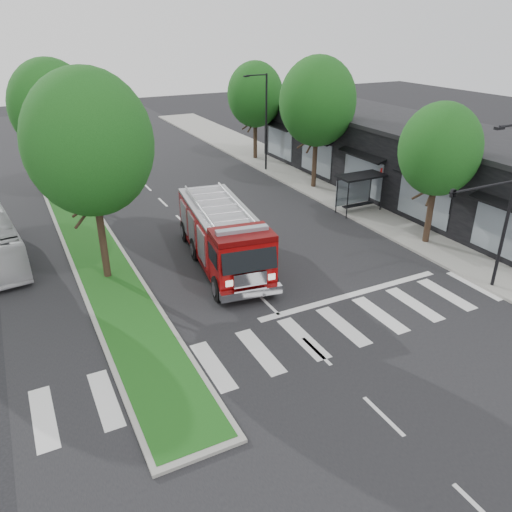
{
  "coord_description": "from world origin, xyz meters",
  "views": [
    {
      "loc": [
        -9.46,
        -17.32,
        11.8
      ],
      "look_at": [
        0.14,
        1.53,
        1.8
      ],
      "focal_mm": 35.0,
      "sensor_mm": 36.0,
      "label": 1
    }
  ],
  "objects": [
    {
      "name": "streetlight_right_near",
      "position": [
        9.61,
        -3.5,
        4.67
      ],
      "size": [
        4.08,
        0.22,
        8.0
      ],
      "color": "black",
      "rests_on": "ground"
    },
    {
      "name": "sidewalk_right",
      "position": [
        12.5,
        10.0,
        0.07
      ],
      "size": [
        5.0,
        80.0,
        0.15
      ],
      "primitive_type": "cube",
      "color": "gray",
      "rests_on": "ground"
    },
    {
      "name": "tree_median_far",
      "position": [
        -6.0,
        20.0,
        6.49
      ],
      "size": [
        5.6,
        5.6,
        9.72
      ],
      "color": "black",
      "rests_on": "ground"
    },
    {
      "name": "tree_right_near",
      "position": [
        11.5,
        2.0,
        5.51
      ],
      "size": [
        4.4,
        4.4,
        8.05
      ],
      "color": "black",
      "rests_on": "ground"
    },
    {
      "name": "tree_median_near",
      "position": [
        -6.0,
        6.0,
        6.81
      ],
      "size": [
        5.8,
        5.8,
        10.16
      ],
      "color": "black",
      "rests_on": "ground"
    },
    {
      "name": "median",
      "position": [
        -6.0,
        18.0,
        0.08
      ],
      "size": [
        3.0,
        50.0,
        0.15
      ],
      "color": "gray",
      "rests_on": "ground"
    },
    {
      "name": "storefront_row",
      "position": [
        17.0,
        10.0,
        2.5
      ],
      "size": [
        8.0,
        30.0,
        5.0
      ],
      "primitive_type": "cube",
      "color": "black",
      "rests_on": "ground"
    },
    {
      "name": "tree_right_mid",
      "position": [
        11.5,
        14.0,
        6.49
      ],
      "size": [
        5.6,
        5.6,
        9.72
      ],
      "color": "black",
      "rests_on": "ground"
    },
    {
      "name": "tree_right_far",
      "position": [
        11.5,
        24.0,
        5.84
      ],
      "size": [
        5.0,
        5.0,
        8.73
      ],
      "color": "black",
      "rests_on": "ground"
    },
    {
      "name": "streetlight_right_far",
      "position": [
        10.35,
        20.0,
        4.48
      ],
      "size": [
        2.11,
        0.2,
        8.0
      ],
      "color": "black",
      "rests_on": "ground"
    },
    {
      "name": "ground",
      "position": [
        0.0,
        0.0,
        0.0
      ],
      "size": [
        140.0,
        140.0,
        0.0
      ],
      "primitive_type": "plane",
      "color": "black",
      "rests_on": "ground"
    },
    {
      "name": "bus_shelter",
      "position": [
        11.2,
        8.15,
        2.04
      ],
      "size": [
        3.2,
        1.6,
        2.61
      ],
      "color": "black",
      "rests_on": "ground"
    },
    {
      "name": "fire_engine",
      "position": [
        -0.08,
        4.92,
        1.6
      ],
      "size": [
        4.15,
        9.9,
        3.33
      ],
      "rotation": [
        0.0,
        0.0,
        -0.14
      ],
      "color": "#530404",
      "rests_on": "ground"
    }
  ]
}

